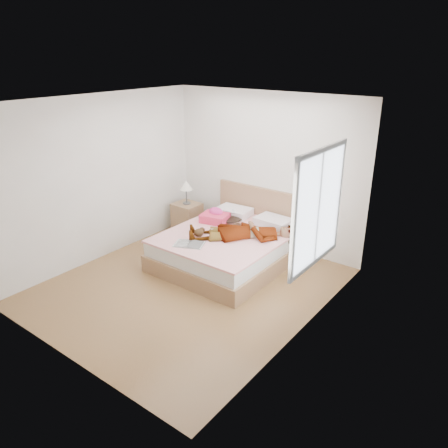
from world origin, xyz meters
name	(u,v)px	position (x,y,z in m)	size (l,w,h in m)	color
ground	(189,286)	(0.00, 0.00, 0.00)	(4.00, 4.00, 0.00)	#4C3118
woman	(244,229)	(0.27, 1.01, 0.63)	(0.64, 1.71, 0.23)	white
hair	(232,218)	(-0.30, 1.46, 0.55)	(0.40, 0.50, 0.07)	black
phone	(233,211)	(-0.23, 1.41, 0.69)	(0.05, 0.10, 0.01)	silver
room_shell	(318,208)	(1.77, 0.30, 1.50)	(4.00, 4.00, 4.00)	white
bed	(231,245)	(0.00, 1.04, 0.28)	(1.80, 2.08, 1.00)	#8E6341
towel	(215,216)	(-0.47, 1.23, 0.60)	(0.50, 0.43, 0.23)	#F94369
magazine	(189,244)	(-0.20, 0.26, 0.52)	(0.51, 0.43, 0.03)	silver
coffee_mug	(212,230)	(-0.20, 0.81, 0.55)	(0.11, 0.09, 0.08)	white
plush_toy	(199,232)	(-0.29, 0.61, 0.57)	(0.16, 0.23, 0.12)	black
nightstand	(187,216)	(-1.35, 1.50, 0.33)	(0.48, 0.43, 1.00)	brown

